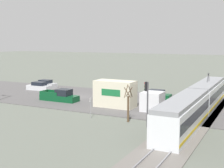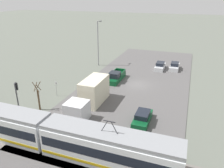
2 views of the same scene
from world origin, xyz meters
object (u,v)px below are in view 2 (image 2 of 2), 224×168
light_rail_tram (47,133)px  no_parking_sign (56,87)px  sedan_car_2 (142,118)px  street_lamp_near_crossing (98,41)px  sedan_car_1 (160,66)px  traffic_light_pole (17,95)px  pickup_truck (116,77)px  street_tree (38,97)px  box_truck (91,95)px  sedan_car_0 (174,66)px

light_rail_tram → no_parking_sign: (6.11, -10.87, -0.24)m
sedan_car_2 → street_lamp_near_crossing: (14.33, -20.03, 4.72)m
sedan_car_1 → traffic_light_pole: traffic_light_pole is taller
sedan_car_2 → street_lamp_near_crossing: size_ratio=0.46×
sedan_car_2 → traffic_light_pole: (14.83, 3.98, 2.42)m
pickup_truck → street_tree: (6.19, 13.69, 1.11)m
street_lamp_near_crossing → no_parking_sign: 17.34m
pickup_truck → no_parking_sign: (6.50, 9.08, 0.68)m
light_rail_tram → street_lamp_near_crossing: 28.70m
sedan_car_1 → street_lamp_near_crossing: bearing=6.7°
sedan_car_1 → sedan_car_2: sedan_car_1 is taller
traffic_light_pole → sedan_car_2: bearing=-165.0°
box_truck → pickup_truck: bearing=-90.6°
sedan_car_1 → no_parking_sign: (13.04, 18.43, 0.75)m
street_tree → pickup_truck: bearing=-114.4°
street_tree → sedan_car_1: bearing=-118.9°
sedan_car_2 → street_tree: 13.95m
light_rail_tram → box_truck: (-0.28, -9.59, 0.03)m
box_truck → no_parking_sign: 6.52m
sedan_car_2 → traffic_light_pole: size_ratio=0.92×
traffic_light_pole → street_tree: (-1.00, -2.52, -1.23)m
light_rail_tram → sedan_car_2: (-8.02, -7.72, -1.00)m
traffic_light_pole → box_truck: bearing=-140.5°
light_rail_tram → sedan_car_1: bearing=-103.3°
sedan_car_2 → traffic_light_pole: bearing=15.0°
pickup_truck → sedan_car_1: (-6.54, -9.35, -0.07)m
pickup_truck → box_truck: bearing=89.4°
pickup_truck → street_lamp_near_crossing: (6.70, -7.80, 4.64)m
sedan_car_0 → street_lamp_near_crossing: size_ratio=0.45×
traffic_light_pole → street_tree: size_ratio=1.15×
light_rail_tram → sedan_car_2: size_ratio=6.06×
pickup_truck → street_lamp_near_crossing: street_lamp_near_crossing is taller
sedan_car_2 → street_tree: (13.82, 1.46, 1.19)m
sedan_car_1 → street_lamp_near_crossing: (13.23, 1.55, 4.70)m
light_rail_tram → box_truck: size_ratio=2.86×
street_lamp_near_crossing → light_rail_tram: bearing=102.8°
sedan_car_1 → sedan_car_2: 21.60m
no_parking_sign → sedan_car_1: bearing=-125.3°
light_rail_tram → street_lamp_near_crossing: (6.30, -27.75, 3.71)m
light_rail_tram → pickup_truck: (-0.39, -19.95, -0.92)m
pickup_truck → sedan_car_1: pickup_truck is taller
box_truck → traffic_light_pole: 9.29m
sedan_car_0 → no_parking_sign: bearing=50.5°
pickup_truck → sedan_car_1: bearing=-125.0°
box_truck → no_parking_sign: box_truck is taller
no_parking_sign → pickup_truck: bearing=-125.6°
light_rail_tram → box_truck: bearing=-91.7°
box_truck → traffic_light_pole: bearing=39.5°
sedan_car_1 → street_tree: size_ratio=1.11×
sedan_car_1 → sedan_car_2: (-1.09, 21.57, -0.01)m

